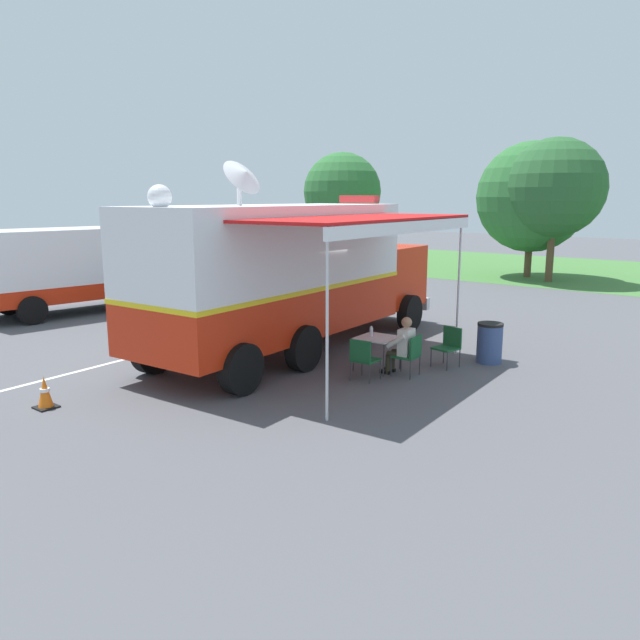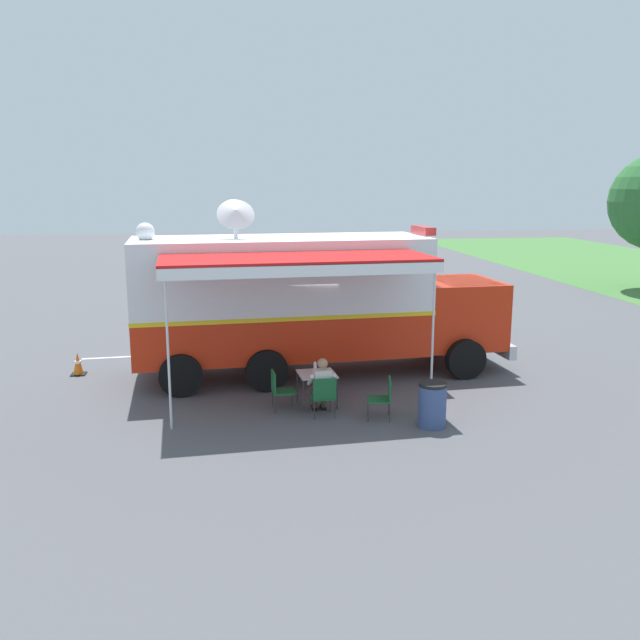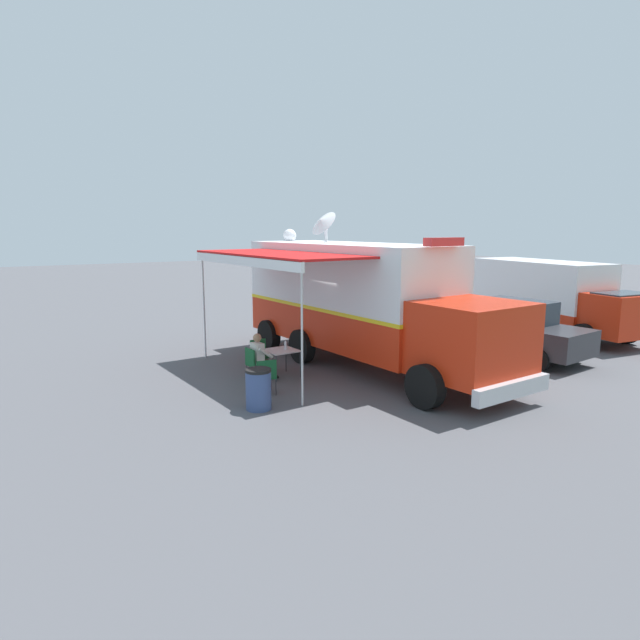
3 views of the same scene
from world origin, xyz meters
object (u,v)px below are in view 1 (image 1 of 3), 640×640
water_bottle (371,332)px  folding_chair_spare_by_truck (449,344)px  folding_table (377,340)px  folding_chair_at_table (410,352)px  trash_bin (490,343)px  command_truck (295,271)px  car_behind_truck (216,290)px  support_truck (81,269)px  seated_responder (402,345)px  folding_chair_beside_table (363,356)px  traffic_cone (45,393)px

water_bottle → folding_chair_spare_by_truck: water_bottle is taller
folding_table → folding_chair_at_table: bearing=2.1°
folding_table → folding_chair_spare_by_truck: size_ratio=0.98×
folding_table → water_bottle: water_bottle is taller
folding_table → water_bottle: 0.22m
trash_bin → folding_chair_spare_by_truck: bearing=-123.8°
command_truck → folding_chair_at_table: command_truck is taller
car_behind_truck → folding_chair_at_table: bearing=-12.5°
trash_bin → car_behind_truck: size_ratio=0.21×
command_truck → car_behind_truck: 5.01m
support_truck → car_behind_truck: (4.25, 1.97, -0.51)m
support_truck → seated_responder: bearing=0.9°
trash_bin → folding_table: bearing=-127.8°
folding_table → folding_chair_at_table: (0.80, 0.03, -0.16)m
folding_chair_at_table → support_truck: size_ratio=0.12×
folding_chair_beside_table → trash_bin: trash_bin is taller
water_bottle → support_truck: (-11.22, -0.16, 0.55)m
folding_chair_spare_by_truck → car_behind_truck: bearing=176.2°
seated_responder → folding_chair_at_table: bearing=3.7°
folding_chair_at_table → command_truck: bearing=177.3°
water_bottle → support_truck: bearing=-179.2°
traffic_cone → car_behind_truck: size_ratio=0.13×
folding_table → folding_chair_at_table: size_ratio=0.98×
command_truck → trash_bin: size_ratio=10.58×
folding_table → traffic_cone: size_ratio=1.46×
folding_chair_beside_table → folding_chair_spare_by_truck: size_ratio=1.00×
car_behind_truck → support_truck: bearing=-155.1°
support_truck → trash_bin: bearing=10.0°
folding_chair_at_table → trash_bin: 2.24m
seated_responder → support_truck: size_ratio=0.18×
seated_responder → support_truck: support_truck is taller
folding_chair_at_table → folding_chair_spare_by_truck: same height
support_truck → folding_chair_spare_by_truck: bearing=6.5°
folding_table → folding_chair_beside_table: 0.89m
folding_chair_at_table → trash_bin: bearing=68.1°
folding_chair_at_table → folding_chair_spare_by_truck: (0.26, 1.22, 0.00)m
folding_table → seated_responder: seated_responder is taller
traffic_cone → folding_chair_at_table: bearing=54.9°
water_bottle → car_behind_truck: (-6.98, 1.81, 0.05)m
folding_chair_spare_by_truck → traffic_cone: size_ratio=1.50×
folding_chair_spare_by_truck → support_truck: 12.54m
command_truck → folding_chair_at_table: bearing=-2.7°
trash_bin → car_behind_truck: car_behind_truck is taller
water_bottle → folding_chair_spare_by_truck: size_ratio=0.26×
traffic_cone → command_truck: bearing=82.9°
car_behind_truck → water_bottle: bearing=-14.5°
folding_chair_beside_table → support_truck: bearing=176.7°
trash_bin → water_bottle: bearing=-129.9°
traffic_cone → support_truck: bearing=145.8°
water_bottle → folding_chair_spare_by_truck: bearing=46.6°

